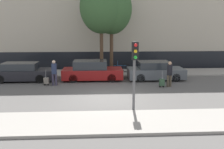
{
  "coord_description": "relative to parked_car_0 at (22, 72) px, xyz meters",
  "views": [
    {
      "loc": [
        -0.5,
        -13.35,
        3.95
      ],
      "look_at": [
        0.35,
        1.8,
        0.95
      ],
      "focal_mm": 40.0,
      "sensor_mm": 36.0,
      "label": 1
    }
  ],
  "objects": [
    {
      "name": "building_facade",
      "position": [
        5.95,
        6.33,
        5.57
      ],
      "size": [
        28.0,
        3.45,
        12.42
      ],
      "color": "#B7AD99",
      "rests_on": "ground_plane"
    },
    {
      "name": "parked_car_1",
      "position": [
        4.98,
        0.05,
        0.04
      ],
      "size": [
        4.33,
        1.84,
        1.44
      ],
      "color": "maroon",
      "rests_on": "ground_plane"
    },
    {
      "name": "pedestrian_left",
      "position": [
        2.52,
        -1.49,
        0.33
      ],
      "size": [
        0.35,
        0.34,
        1.7
      ],
      "rotation": [
        0.0,
        0.0,
        -0.05
      ],
      "color": "#383347",
      "rests_on": "ground_plane"
    },
    {
      "name": "trolley_left",
      "position": [
        1.97,
        -1.46,
        -0.31
      ],
      "size": [
        0.34,
        0.29,
        1.06
      ],
      "color": "slate",
      "rests_on": "ground_plane"
    },
    {
      "name": "parked_car_0",
      "position": [
        0.0,
        0.0,
        0.0
      ],
      "size": [
        4.36,
        1.71,
        1.33
      ],
      "color": "black",
      "rests_on": "ground_plane"
    },
    {
      "name": "pedestrian_right",
      "position": [
        10.07,
        -2.26,
        0.31
      ],
      "size": [
        0.34,
        0.34,
        1.66
      ],
      "rotation": [
        0.0,
        0.0,
        0.3
      ],
      "color": "#4C4233",
      "rests_on": "ground_plane"
    },
    {
      "name": "sidewalk_far",
      "position": [
        5.95,
        2.43,
        -0.57
      ],
      "size": [
        28.0,
        3.0,
        0.12
      ],
      "color": "gray",
      "rests_on": "ground_plane"
    },
    {
      "name": "parked_car_2",
      "position": [
        9.64,
        -0.04,
        0.01
      ],
      "size": [
        4.09,
        1.89,
        1.35
      ],
      "color": "#4C5156",
      "rests_on": "ground_plane"
    },
    {
      "name": "bare_tree_down_street",
      "position": [
        5.72,
        1.94,
        4.68
      ],
      "size": [
        3.32,
        3.32,
        7.24
      ],
      "color": "#4C3826",
      "rests_on": "sidewalk_far"
    },
    {
      "name": "bare_tree_near_crossing",
      "position": [
        6.54,
        2.4,
        4.56
      ],
      "size": [
        3.25,
        3.25,
        7.08
      ],
      "color": "#4C3826",
      "rests_on": "sidewalk_far"
    },
    {
      "name": "parked_bicycle",
      "position": [
        7.23,
        2.37,
        -0.14
      ],
      "size": [
        1.77,
        0.06,
        0.96
      ],
      "color": "black",
      "rests_on": "sidewalk_far"
    },
    {
      "name": "trolley_right",
      "position": [
        9.54,
        -2.42,
        -0.3
      ],
      "size": [
        0.34,
        0.29,
        1.09
      ],
      "color": "#335138",
      "rests_on": "ground_plane"
    },
    {
      "name": "traffic_light",
      "position": [
        7.08,
        -6.93,
        1.7
      ],
      "size": [
        0.28,
        0.47,
        3.24
      ],
      "color": "#515154",
      "rests_on": "ground_plane"
    },
    {
      "name": "sidewalk_near",
      "position": [
        5.95,
        -8.32,
        -0.57
      ],
      "size": [
        28.0,
        2.5,
        0.12
      ],
      "color": "gray",
      "rests_on": "ground_plane"
    },
    {
      "name": "ground_plane",
      "position": [
        5.95,
        -4.57,
        -0.63
      ],
      "size": [
        80.0,
        80.0,
        0.0
      ],
      "primitive_type": "plane",
      "color": "#565451"
    }
  ]
}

